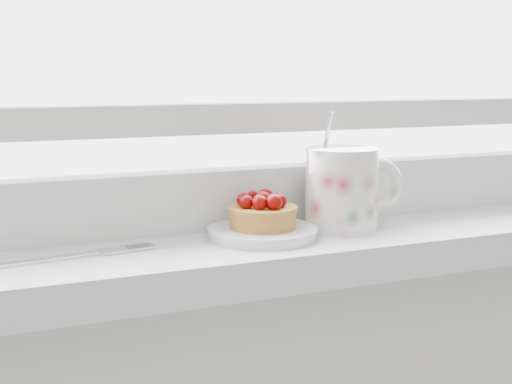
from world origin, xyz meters
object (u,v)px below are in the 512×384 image
saucer (263,233)px  raspberry_tart (263,212)px  fork (67,257)px  floral_mug (344,187)px

saucer → raspberry_tart: bearing=-177.3°
raspberry_tart → fork: size_ratio=0.42×
saucer → floral_mug: bearing=2.4°
raspberry_tart → floral_mug: (0.11, 0.00, 0.02)m
raspberry_tart → fork: bearing=-179.4°
floral_mug → fork: 0.33m
saucer → raspberry_tart: 0.02m
saucer → fork: size_ratio=0.67×
floral_mug → fork: bearing=-178.8°
saucer → fork: saucer is taller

